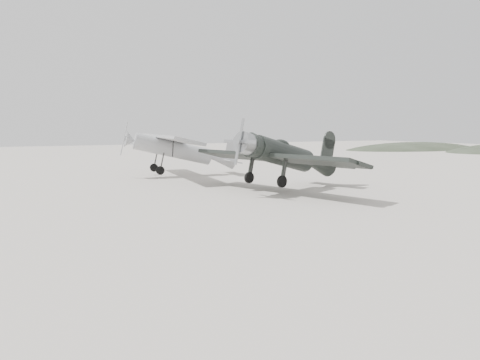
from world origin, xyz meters
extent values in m
plane|color=#A69F93|center=(0.00, 0.00, 0.00)|extent=(160.00, 160.00, 0.00)
ellipsoid|color=#2C3426|center=(50.00, 40.00, 0.00)|extent=(32.00, 16.00, 5.20)
cylinder|color=black|center=(4.19, 7.41, 2.05)|extent=(4.41, 2.39, 1.34)
cone|color=black|center=(7.23, 8.24, 2.09)|extent=(2.72, 1.85, 1.24)
cylinder|color=#A7AAAC|center=(1.38, 6.65, 2.05)|extent=(1.14, 1.37, 1.18)
cone|color=#A7AAAC|center=(0.82, 6.50, 2.05)|extent=(0.46, 0.60, 0.53)
cube|color=#A7AAAC|center=(0.89, 6.52, 2.05)|extent=(0.10, 0.18, 2.48)
ellipsoid|color=black|center=(4.00, 7.36, 2.64)|extent=(1.18, 0.90, 0.44)
cube|color=black|center=(3.54, 7.24, 1.71)|extent=(4.94, 11.59, 0.21)
cube|color=black|center=(7.97, 8.44, 2.14)|extent=(2.07, 4.15, 0.10)
cube|color=black|center=(8.10, 8.48, 2.95)|extent=(1.13, 0.39, 1.72)
cylinder|color=black|center=(3.51, 5.89, 0.40)|extent=(0.67, 0.32, 0.65)
cylinder|color=black|center=(2.84, 8.38, 0.40)|extent=(0.67, 0.32, 0.65)
cylinder|color=#333333|center=(3.51, 5.89, 1.04)|extent=(0.13, 0.13, 1.34)
cylinder|color=#333333|center=(2.84, 8.38, 1.04)|extent=(0.13, 0.13, 1.34)
cylinder|color=black|center=(8.20, 8.50, 1.68)|extent=(0.22, 0.13, 0.21)
cylinder|color=#9EA0A3|center=(1.20, 17.96, 1.99)|extent=(5.86, 1.81, 1.22)
cone|color=#9EA0A3|center=(5.07, 17.56, 1.99)|extent=(2.10, 1.31, 1.11)
cone|color=#9EA0A3|center=(-2.00, 18.29, 1.99)|extent=(0.78, 1.22, 1.15)
cube|color=#9EA0A3|center=(-2.44, 18.33, 1.99)|extent=(0.07, 0.16, 2.44)
cube|color=#9EA0A3|center=(0.76, 18.00, 2.68)|extent=(3.36, 12.36, 0.20)
cube|color=#9EA0A3|center=(5.62, 17.50, 2.05)|extent=(1.38, 3.86, 0.09)
cube|color=#9EA0A3|center=(5.73, 17.49, 2.77)|extent=(1.00, 0.19, 1.44)
cylinder|color=black|center=(0.20, 16.83, 0.31)|extent=(0.63, 0.22, 0.62)
cylinder|color=black|center=(0.45, 19.26, 0.31)|extent=(0.63, 0.22, 0.62)
cylinder|color=#333333|center=(0.20, 16.83, 0.94)|extent=(0.11, 0.11, 1.33)
cylinder|color=#333333|center=(0.45, 19.26, 0.94)|extent=(0.11, 0.11, 1.33)
cylinder|color=black|center=(5.84, 17.48, 1.66)|extent=(0.21, 0.10, 0.20)
camera|label=1|loc=(-10.06, -15.40, 3.66)|focal=35.00mm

